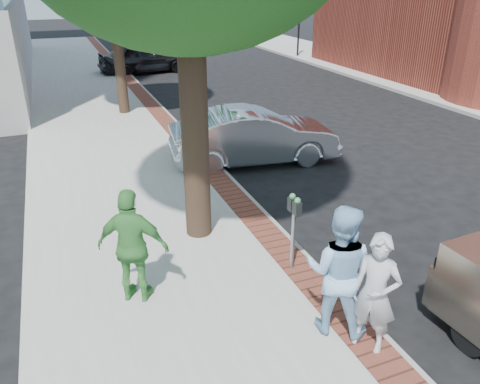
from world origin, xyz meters
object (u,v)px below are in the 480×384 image
parking_meter (294,217)px  person_green (133,247)px  person_gray (375,294)px  sedan_silver (254,136)px  person_officer (338,270)px  bg_car (144,58)px

parking_meter → person_green: bearing=176.1°
person_gray → sedan_silver: bearing=132.3°
sedan_silver → person_gray: bearing=176.3°
person_gray → person_officer: (-0.27, 0.51, 0.12)m
person_green → bg_car: 20.81m
person_officer → parking_meter: bearing=-53.5°
person_green → bg_car: (4.20, 20.38, -0.30)m
parking_meter → sedan_silver: bearing=73.3°
person_green → bg_car: bearing=-72.7°
person_gray → sedan_silver: 7.83m
parking_meter → bg_car: 20.62m
person_gray → parking_meter: bearing=147.0°
parking_meter → person_gray: (0.13, -2.15, -0.15)m
sedan_silver → bg_car: bearing=8.4°
sedan_silver → parking_meter: bearing=170.9°
person_officer → sedan_silver: (1.80, 7.16, -0.39)m
person_officer → person_green: (-2.61, 1.82, -0.05)m
sedan_silver → person_officer: bearing=173.5°
person_officer → person_green: 3.18m
person_officer → person_green: bearing=6.6°
sedan_silver → person_green: bearing=148.0°
person_gray → sedan_silver: (1.53, 7.67, -0.26)m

